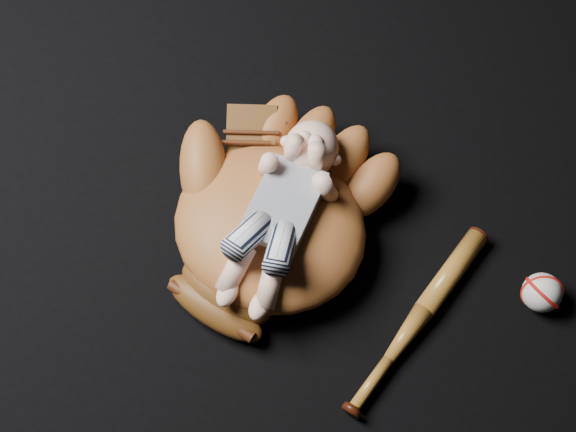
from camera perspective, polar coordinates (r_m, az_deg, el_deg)
The scene contains 4 objects.
baseball_glove at distance 1.34m, azimuth -1.32°, elevation -0.46°, with size 0.41×0.47×0.15m, color brown, non-canonical shape.
newborn_baby at distance 1.29m, azimuth -0.78°, elevation -0.11°, with size 0.16×0.35×0.14m, color beige, non-canonical shape.
baseball_bat at distance 1.35m, azimuth 9.13°, elevation -7.35°, with size 0.04×0.39×0.04m, color #9A5F1D, non-canonical shape.
baseball at distance 1.40m, azimuth 17.61°, elevation -5.22°, with size 0.07×0.07×0.07m, color silver.
Camera 1 is at (0.18, -0.48, 1.29)m, focal length 50.00 mm.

